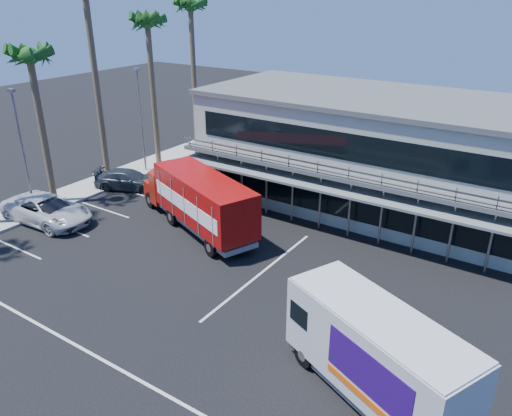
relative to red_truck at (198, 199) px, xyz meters
The scene contains 14 objects.
ground 6.88m from the red_truck, 53.06° to the right, with size 120.00×120.00×0.00m, color black.
building 12.03m from the red_truck, 54.22° to the left, with size 22.40×12.00×7.30m.
curb_strip 11.22m from the red_truck, behind, with size 3.00×32.00×0.16m, color #A5A399.
palm_c 13.32m from the red_truck, 168.25° to the right, with size 2.80×2.80×10.75m.
palm_e 15.79m from the red_truck, 144.26° to the left, with size 2.80×2.80×12.25m.
palm_f 19.74m from the red_truck, 130.09° to the left, with size 2.80×2.80×13.25m.
light_pole_near 11.38m from the red_truck, 157.33° to the right, with size 0.50×0.25×8.09m.
light_pole_far 12.00m from the red_truck, 150.77° to the left, with size 0.50×0.25×8.09m.
red_truck is the anchor object (origin of this frame).
white_van 15.61m from the red_truck, 27.41° to the right, with size 7.56×5.18×3.51m.
parked_car_b 9.18m from the red_truck, 150.27° to the right, with size 1.54×4.43×1.46m, color black.
parked_car_c 9.70m from the red_truck, 152.34° to the right, with size 2.83×6.14×1.71m, color silver.
parked_car_d 8.93m from the red_truck, 164.75° to the left, with size 2.00×4.92×1.43m, color #293037.
parked_car_e 7.42m from the red_truck, 139.02° to the left, with size 1.97×4.90×1.67m, color slate.
Camera 1 is at (14.00, -15.67, 13.43)m, focal length 35.00 mm.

